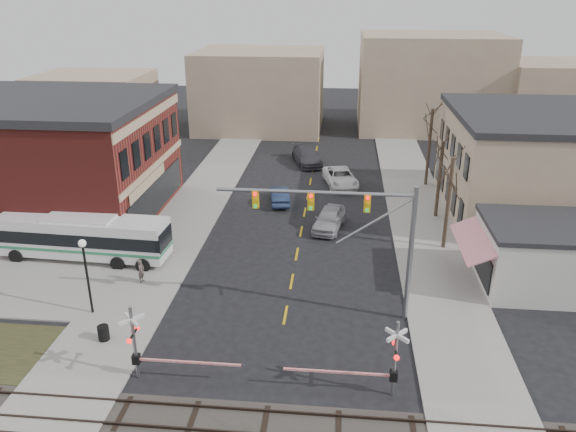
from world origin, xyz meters
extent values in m
plane|color=black|center=(0.00, 0.00, 0.00)|extent=(160.00, 160.00, 0.00)
cube|color=gray|center=(-9.50, 20.00, 0.06)|extent=(5.00, 60.00, 0.12)
cube|color=gray|center=(9.50, 20.00, 0.06)|extent=(5.00, 60.00, 0.12)
cube|color=#2D231E|center=(0.00, -6.08, 0.12)|extent=(160.00, 0.08, 0.14)
cube|color=tan|center=(-11.95, 16.00, 4.30)|extent=(0.10, 15.00, 0.50)
cube|color=tan|center=(-11.95, 16.00, 8.40)|extent=(0.10, 15.00, 0.70)
cube|color=black|center=(-11.95, 16.00, 1.80)|extent=(0.08, 13.00, 2.60)
cube|color=beige|center=(16.00, 7.00, 2.00)|extent=(8.00, 6.00, 4.00)
cube|color=#262628|center=(16.00, 7.00, 4.15)|extent=(8.20, 6.20, 0.30)
cube|color=red|center=(11.20, 7.00, 3.00)|extent=(1.68, 6.00, 0.87)
cylinder|color=#382B21|center=(10.50, 12.00, 3.50)|extent=(0.28, 0.28, 6.75)
cylinder|color=#382B21|center=(10.80, 18.00, 3.27)|extent=(0.28, 0.28, 6.30)
cylinder|color=#382B21|center=(11.00, 26.00, 3.72)|extent=(0.28, 0.28, 7.20)
cube|color=silver|center=(-14.60, 7.86, 1.75)|extent=(11.93, 3.16, 2.60)
cube|color=black|center=(-14.60, 7.86, 1.92)|extent=(11.97, 3.20, 0.89)
cube|color=#297C52|center=(-14.60, 7.86, 1.13)|extent=(11.97, 3.20, 0.20)
cylinder|color=black|center=(-14.60, 7.86, 0.49)|extent=(1.11, 2.61, 0.98)
cylinder|color=gray|center=(6.85, 2.36, 4.00)|extent=(0.28, 0.28, 8.00)
cylinder|color=gray|center=(1.55, 2.36, 7.50)|extent=(10.62, 0.20, 0.20)
cube|color=gold|center=(4.35, 2.36, 7.00)|extent=(0.35, 0.30, 1.00)
cube|color=gold|center=(1.35, 2.36, 7.00)|extent=(0.35, 0.30, 1.00)
cube|color=gold|center=(-1.65, 2.36, 7.00)|extent=(0.35, 0.30, 1.00)
cylinder|color=gray|center=(-6.56, -4.27, 2.00)|extent=(0.16, 0.16, 4.00)
cube|color=silver|center=(-6.56, -4.27, 3.30)|extent=(1.00, 1.00, 0.18)
cube|color=silver|center=(-6.56, -4.27, 3.30)|extent=(1.00, 1.00, 0.18)
sphere|color=#FF0C0C|center=(-6.56, -4.82, 2.50)|extent=(0.26, 0.26, 0.26)
sphere|color=#FF0C0C|center=(-6.56, -3.72, 2.50)|extent=(0.26, 0.26, 0.26)
cube|color=black|center=(-6.56, -4.27, 1.10)|extent=(0.35, 0.35, 0.50)
cube|color=#FF0C0C|center=(-3.96, -4.27, 1.10)|extent=(5.00, 0.10, 0.10)
cylinder|color=gray|center=(5.65, -4.32, 2.00)|extent=(0.16, 0.16, 4.00)
cube|color=silver|center=(5.65, -4.32, 3.30)|extent=(1.00, 1.00, 0.18)
cube|color=silver|center=(5.65, -4.32, 3.30)|extent=(1.00, 1.00, 0.18)
sphere|color=#FF0C0C|center=(5.65, -4.87, 2.50)|extent=(0.26, 0.26, 0.26)
sphere|color=#FF0C0C|center=(5.65, -3.77, 2.50)|extent=(0.26, 0.26, 0.26)
cube|color=black|center=(5.65, -4.32, 1.10)|extent=(0.35, 0.35, 0.50)
cube|color=#FF0C0C|center=(3.05, -4.32, 1.10)|extent=(5.00, 0.10, 0.10)
cylinder|color=black|center=(-11.17, 1.04, 2.25)|extent=(0.14, 0.14, 4.26)
sphere|color=silver|center=(-11.17, 1.04, 4.53)|extent=(0.44, 0.44, 0.44)
cylinder|color=black|center=(-9.41, -1.52, 0.54)|extent=(0.60, 0.60, 0.83)
imported|color=#A0A0A4|center=(2.13, 14.77, 0.83)|extent=(2.87, 5.16, 1.66)
imported|color=#1C2A48|center=(-2.34, 19.97, 0.72)|extent=(2.23, 4.54, 1.43)
imported|color=silver|center=(2.88, 25.17, 0.79)|extent=(3.88, 6.17, 1.59)
imported|color=#3B3A3F|center=(-0.77, 31.82, 0.85)|extent=(4.04, 6.29, 1.70)
imported|color=#4D413D|center=(-9.51, 4.83, 0.90)|extent=(0.44, 0.61, 1.57)
imported|color=#343D5C|center=(-11.35, 8.48, 1.03)|extent=(1.12, 1.10, 1.82)
camera|label=1|loc=(2.88, -25.72, 17.71)|focal=35.00mm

